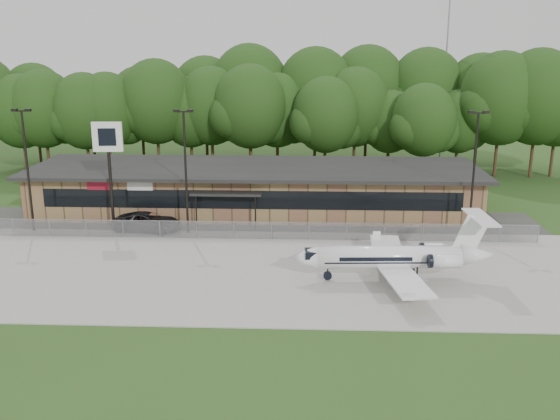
{
  "coord_description": "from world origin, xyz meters",
  "views": [
    {
      "loc": [
        4.68,
        -32.49,
        15.41
      ],
      "look_at": [
        2.81,
        12.0,
        3.32
      ],
      "focal_mm": 40.0,
      "sensor_mm": 36.0,
      "label": 1
    }
  ],
  "objects_px": {
    "terminal": "(255,188)",
    "pole_sign": "(108,149)",
    "business_jet": "(396,258)",
    "suv": "(147,222)"
  },
  "relations": [
    {
      "from": "terminal",
      "to": "business_jet",
      "type": "bearing_deg",
      "value": -58.5
    },
    {
      "from": "business_jet",
      "to": "pole_sign",
      "type": "relative_size",
      "value": 1.47
    },
    {
      "from": "business_jet",
      "to": "pole_sign",
      "type": "bearing_deg",
      "value": 151.81
    },
    {
      "from": "suv",
      "to": "pole_sign",
      "type": "relative_size",
      "value": 0.62
    },
    {
      "from": "terminal",
      "to": "business_jet",
      "type": "height_order",
      "value": "business_jet"
    },
    {
      "from": "terminal",
      "to": "pole_sign",
      "type": "height_order",
      "value": "pole_sign"
    },
    {
      "from": "business_jet",
      "to": "pole_sign",
      "type": "distance_m",
      "value": 24.85
    },
    {
      "from": "terminal",
      "to": "business_jet",
      "type": "distance_m",
      "value": 20.44
    },
    {
      "from": "terminal",
      "to": "pole_sign",
      "type": "xyz_separation_m",
      "value": [
        -11.3,
        -7.15,
        4.84
      ]
    },
    {
      "from": "suv",
      "to": "pole_sign",
      "type": "height_order",
      "value": "pole_sign"
    }
  ]
}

